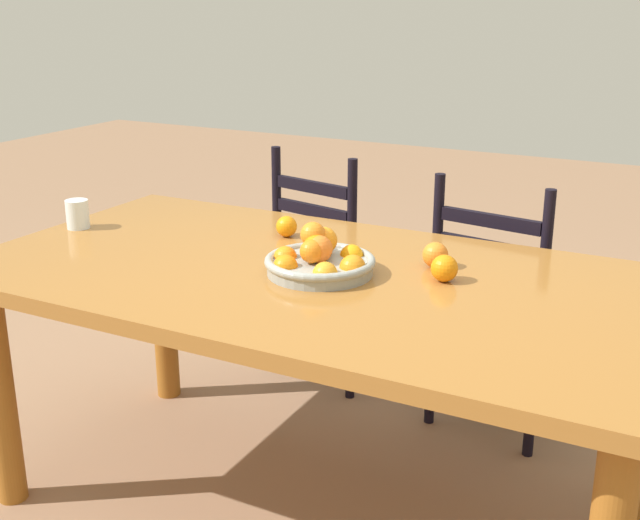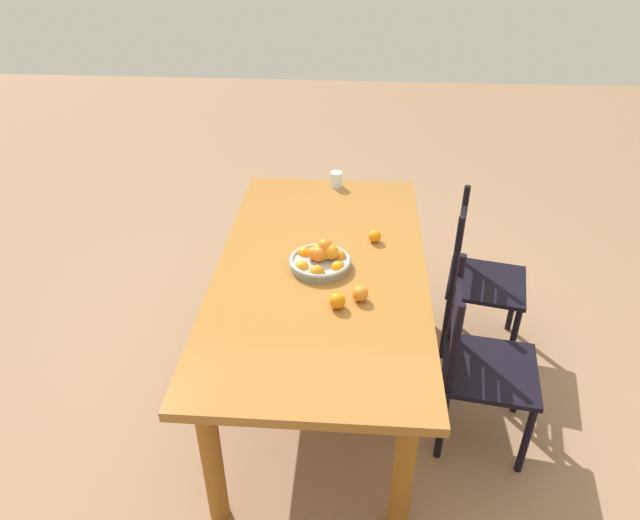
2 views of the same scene
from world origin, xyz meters
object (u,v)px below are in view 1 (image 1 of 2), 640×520
at_px(chair_near_window, 336,267).
at_px(chair_by_cabinet, 502,308).
at_px(drinking_glass, 77,214).
at_px(dining_table, 318,305).
at_px(orange_loose_1, 435,255).
at_px(orange_loose_0, 287,226).
at_px(orange_loose_2, 444,268).
at_px(fruit_bowl, 320,259).

xyz_separation_m(chair_near_window, chair_by_cabinet, (0.71, -0.10, -0.01)).
distance_m(chair_near_window, drinking_glass, 1.06).
relative_size(dining_table, chair_by_cabinet, 2.14).
bearing_deg(dining_table, orange_loose_1, 35.79).
bearing_deg(chair_near_window, dining_table, 125.79).
distance_m(orange_loose_0, drinking_glass, 0.70).
height_order(orange_loose_0, orange_loose_2, orange_loose_2).
xyz_separation_m(dining_table, drinking_glass, (-0.91, 0.03, 0.15)).
bearing_deg(orange_loose_0, fruit_bowl, -45.99).
bearing_deg(drinking_glass, orange_loose_0, 19.55).
height_order(dining_table, drinking_glass, drinking_glass).
relative_size(orange_loose_1, orange_loose_2, 0.99).
bearing_deg(drinking_glass, fruit_bowl, -2.25).
distance_m(fruit_bowl, drinking_glass, 0.92).
distance_m(orange_loose_1, orange_loose_2, 0.12).
bearing_deg(orange_loose_2, fruit_bowl, -163.12).
bearing_deg(orange_loose_2, chair_near_window, 132.44).
bearing_deg(orange_loose_1, orange_loose_0, 172.42).
distance_m(chair_near_window, orange_loose_0, 0.72).
xyz_separation_m(chair_by_cabinet, orange_loose_0, (-0.58, -0.51, 0.35)).
xyz_separation_m(orange_loose_1, orange_loose_2, (0.06, -0.10, 0.00)).
relative_size(orange_loose_1, drinking_glass, 0.77).
bearing_deg(fruit_bowl, orange_loose_2, 16.88).
relative_size(dining_table, orange_loose_0, 29.84).
height_order(chair_by_cabinet, fruit_bowl, chair_by_cabinet).
height_order(chair_near_window, orange_loose_2, chair_near_window).
relative_size(chair_by_cabinet, orange_loose_2, 12.63).
xyz_separation_m(orange_loose_0, orange_loose_2, (0.59, -0.17, 0.00)).
relative_size(dining_table, chair_near_window, 2.12).
relative_size(fruit_bowl, orange_loose_0, 4.59).
bearing_deg(orange_loose_1, drinking_glass, -172.10).
height_order(dining_table, chair_near_window, chair_near_window).
bearing_deg(drinking_glass, orange_loose_2, 2.89).
distance_m(orange_loose_2, drinking_glass, 1.25).
bearing_deg(orange_loose_1, dining_table, -144.21).
distance_m(chair_by_cabinet, drinking_glass, 1.49).
bearing_deg(orange_loose_0, orange_loose_1, -7.58).
xyz_separation_m(dining_table, orange_loose_0, (-0.25, 0.27, 0.13)).
bearing_deg(fruit_bowl, orange_loose_1, 37.22).
height_order(dining_table, chair_by_cabinet, chair_by_cabinet).
relative_size(chair_near_window, orange_loose_1, 12.95).
bearing_deg(orange_loose_2, orange_loose_1, 121.66).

